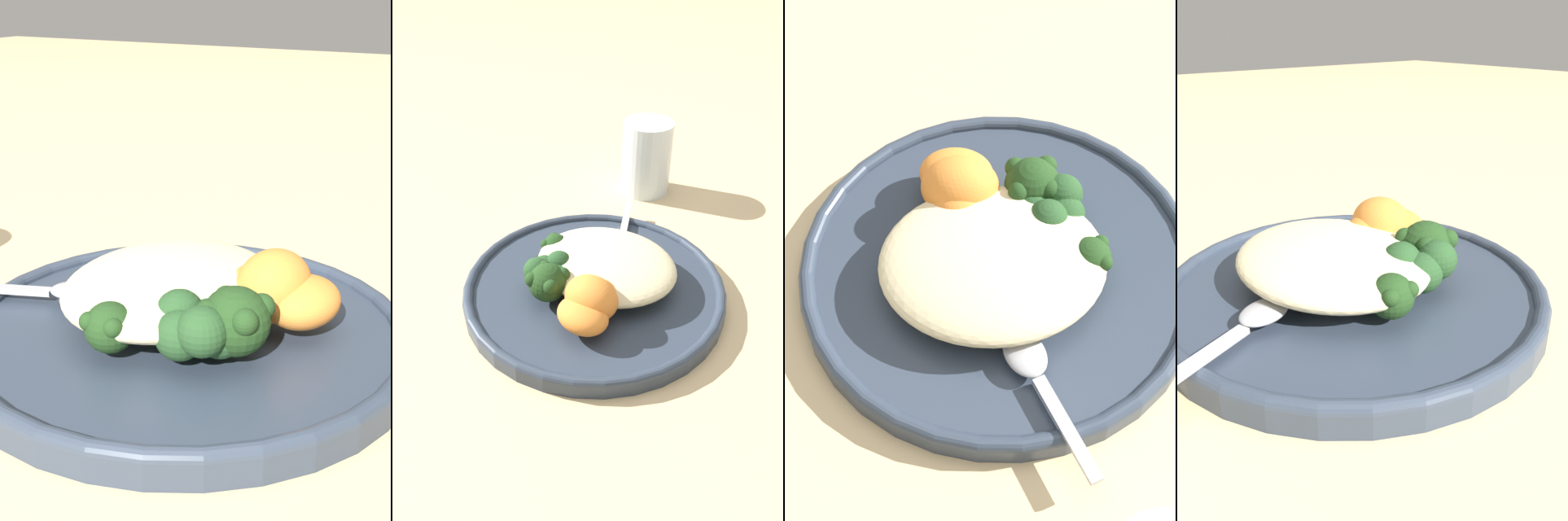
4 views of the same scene
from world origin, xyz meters
TOP-DOWN VIEW (x-y plane):
  - ground_plane at (0.00, 0.00)m, footprint 4.00×4.00m
  - plate at (-0.01, 0.02)m, footprint 0.30×0.30m
  - quinoa_mound at (-0.00, 0.03)m, footprint 0.16×0.14m
  - broccoli_stalk_0 at (0.02, 0.03)m, footprint 0.06×0.08m
  - broccoli_stalk_1 at (-0.01, 0.05)m, footprint 0.05×0.10m
  - broccoli_stalk_2 at (-0.06, 0.03)m, footprint 0.10×0.05m
  - broccoli_stalk_3 at (-0.03, -0.03)m, footprint 0.08×0.08m
  - sweet_potato_chunk_0 at (0.02, -0.03)m, footprint 0.05×0.06m
  - sweet_potato_chunk_1 at (0.02, -0.03)m, footprint 0.06×0.05m
  - sweet_potato_chunk_2 at (0.02, -0.05)m, footprint 0.06×0.05m
  - kale_tuft at (-0.05, -0.02)m, footprint 0.05×0.05m
  - spoon at (-0.02, 0.11)m, footprint 0.06×0.12m

SIDE VIEW (x-z plane):
  - ground_plane at x=0.00m, z-range 0.00..0.00m
  - plate at x=-0.01m, z-range 0.00..0.02m
  - spoon at x=-0.02m, z-range 0.02..0.03m
  - broccoli_stalk_1 at x=-0.01m, z-range 0.02..0.05m
  - broccoli_stalk_0 at x=0.02m, z-range 0.02..0.05m
  - broccoli_stalk_2 at x=-0.06m, z-range 0.02..0.05m
  - sweet_potato_chunk_2 at x=0.02m, z-range 0.02..0.05m
  - quinoa_mound at x=0.00m, z-range 0.02..0.06m
  - kale_tuft at x=-0.05m, z-range 0.02..0.06m
  - sweet_potato_chunk_0 at x=0.02m, z-range 0.02..0.06m
  - broccoli_stalk_3 at x=-0.03m, z-range 0.02..0.06m
  - sweet_potato_chunk_1 at x=0.02m, z-range 0.02..0.07m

